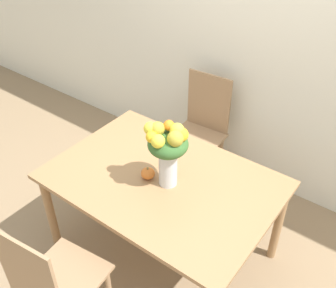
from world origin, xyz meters
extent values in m
plane|color=#8E7556|center=(0.00, 0.00, 0.00)|extent=(12.00, 12.00, 0.00)
cube|color=silver|center=(0.00, 1.21, 1.35)|extent=(8.00, 0.06, 2.70)
cube|color=#9E754C|center=(0.00, 0.00, 0.71)|extent=(1.46, 1.01, 0.03)
cylinder|color=#9E754C|center=(-0.67, -0.45, 0.35)|extent=(0.06, 0.06, 0.70)
cylinder|color=#9E754C|center=(-0.67, 0.45, 0.35)|extent=(0.06, 0.06, 0.70)
cylinder|color=#9E754C|center=(0.67, 0.45, 0.35)|extent=(0.06, 0.06, 0.70)
cylinder|color=silver|center=(0.05, -0.01, 0.86)|extent=(0.12, 0.12, 0.26)
cylinder|color=silver|center=(0.05, -0.01, 0.80)|extent=(0.10, 0.10, 0.14)
cylinder|color=#38662D|center=(0.08, -0.01, 0.89)|extent=(0.01, 0.00, 0.31)
cylinder|color=#38662D|center=(0.06, 0.01, 0.89)|extent=(0.01, 0.01, 0.31)
cylinder|color=#38662D|center=(0.03, 0.00, 0.89)|extent=(0.01, 0.01, 0.31)
cylinder|color=#38662D|center=(0.03, -0.03, 0.89)|extent=(0.01, 0.00, 0.31)
cylinder|color=#38662D|center=(0.06, -0.04, 0.89)|extent=(0.00, 0.01, 0.31)
ellipsoid|color=#38662D|center=(0.05, -0.01, 1.04)|extent=(0.25, 0.25, 0.15)
sphere|color=yellow|center=(0.10, 0.01, 1.14)|extent=(0.09, 0.09, 0.09)
sphere|color=yellow|center=(0.13, 0.02, 1.12)|extent=(0.08, 0.08, 0.08)
sphere|color=yellow|center=(-0.04, -0.06, 1.14)|extent=(0.08, 0.08, 0.08)
sphere|color=yellow|center=(0.06, -0.11, 1.11)|extent=(0.08, 0.08, 0.08)
sphere|color=#AD9E33|center=(0.00, -0.04, 1.14)|extent=(0.09, 0.09, 0.09)
sphere|color=orange|center=(0.04, 0.01, 1.15)|extent=(0.07, 0.07, 0.07)
sphere|color=yellow|center=(0.01, -0.10, 1.12)|extent=(0.07, 0.07, 0.07)
sphere|color=#AD9E33|center=(0.12, -0.03, 1.12)|extent=(0.10, 0.10, 0.10)
ellipsoid|color=orange|center=(-0.08, -0.05, 0.76)|extent=(0.09, 0.09, 0.07)
cylinder|color=brown|center=(-0.08, -0.05, 0.80)|extent=(0.01, 0.01, 0.02)
cube|color=#9E7A56|center=(-0.27, 0.82, 0.45)|extent=(0.45, 0.45, 0.02)
cylinder|color=#9E7A56|center=(-0.43, 0.64, 0.22)|extent=(0.04, 0.04, 0.44)
cylinder|color=#9E7A56|center=(-0.09, 0.66, 0.22)|extent=(0.04, 0.04, 0.44)
cylinder|color=#9E7A56|center=(-0.45, 0.98, 0.22)|extent=(0.04, 0.04, 0.44)
cylinder|color=#9E7A56|center=(-0.11, 1.00, 0.22)|extent=(0.04, 0.04, 0.44)
cube|color=#9E7A56|center=(-0.29, 1.02, 0.72)|extent=(0.40, 0.04, 0.52)
cube|color=#9E7A56|center=(-0.12, -0.78, 0.45)|extent=(0.47, 0.47, 0.02)
cylinder|color=#9E7A56|center=(-0.31, -0.63, 0.22)|extent=(0.04, 0.04, 0.44)
cube|color=#9E7A56|center=(-0.10, -0.98, 0.72)|extent=(0.40, 0.07, 0.52)
camera|label=1|loc=(1.18, -1.51, 2.42)|focal=42.00mm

